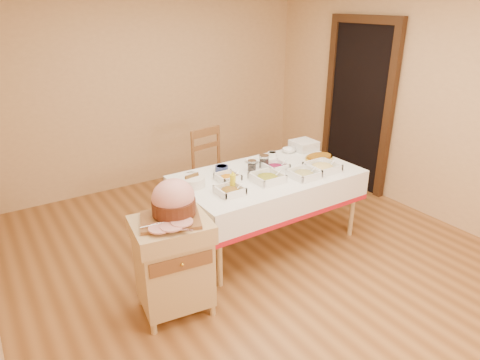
# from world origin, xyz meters

# --- Properties ---
(room_shell) EXTENTS (5.00, 5.00, 5.00)m
(room_shell) POSITION_xyz_m (0.00, 0.00, 1.30)
(room_shell) COLOR #925C2D
(room_shell) RESTS_ON ground
(doorway) EXTENTS (0.09, 1.10, 2.20)m
(doorway) POSITION_xyz_m (2.20, 0.90, 1.11)
(doorway) COLOR black
(doorway) RESTS_ON ground
(dining_table) EXTENTS (1.82, 1.02, 0.76)m
(dining_table) POSITION_xyz_m (0.30, 0.30, 0.60)
(dining_table) COLOR tan
(dining_table) RESTS_ON ground
(butcher_cart) EXTENTS (0.64, 0.56, 0.82)m
(butcher_cart) POSITION_xyz_m (-0.99, -0.20, 0.47)
(butcher_cart) COLOR tan
(butcher_cart) RESTS_ON ground
(dining_chair) EXTENTS (0.50, 0.49, 0.99)m
(dining_chair) POSITION_xyz_m (0.20, 1.22, 0.51)
(dining_chair) COLOR brown
(dining_chair) RESTS_ON ground
(ham_on_board) EXTENTS (0.47, 0.45, 0.31)m
(ham_on_board) POSITION_xyz_m (-0.94, -0.16, 0.95)
(ham_on_board) COLOR brown
(ham_on_board) RESTS_ON butcher_cart
(serving_dish_a) EXTENTS (0.23, 0.23, 0.10)m
(serving_dish_a) POSITION_xyz_m (-0.28, 0.09, 0.79)
(serving_dish_a) COLOR white
(serving_dish_a) RESTS_ON dining_table
(serving_dish_b) EXTENTS (0.27, 0.27, 0.11)m
(serving_dish_b) POSITION_xyz_m (0.18, 0.14, 0.80)
(serving_dish_b) COLOR white
(serving_dish_b) RESTS_ON dining_table
(serving_dish_c) EXTENTS (0.26, 0.26, 0.11)m
(serving_dish_c) POSITION_xyz_m (0.54, 0.03, 0.79)
(serving_dish_c) COLOR white
(serving_dish_c) RESTS_ON dining_table
(serving_dish_d) EXTENTS (0.29, 0.29, 0.11)m
(serving_dish_d) POSITION_xyz_m (0.82, 0.06, 0.80)
(serving_dish_d) COLOR white
(serving_dish_d) RESTS_ON dining_table
(serving_dish_e) EXTENTS (0.22, 0.21, 0.10)m
(serving_dish_e) POSITION_xyz_m (-0.13, 0.36, 0.79)
(serving_dish_e) COLOR white
(serving_dish_e) RESTS_ON dining_table
(serving_dish_f) EXTENTS (0.23, 0.22, 0.11)m
(serving_dish_f) POSITION_xyz_m (0.43, 0.34, 0.79)
(serving_dish_f) COLOR white
(serving_dish_f) RESTS_ON dining_table
(small_bowl_left) EXTENTS (0.13, 0.13, 0.06)m
(small_bowl_left) POSITION_xyz_m (-0.41, 0.58, 0.79)
(small_bowl_left) COLOR white
(small_bowl_left) RESTS_ON dining_table
(small_bowl_mid) EXTENTS (0.13, 0.13, 0.06)m
(small_bowl_mid) POSITION_xyz_m (-0.05, 0.61, 0.79)
(small_bowl_mid) COLOR navy
(small_bowl_mid) RESTS_ON dining_table
(small_bowl_right) EXTENTS (0.10, 0.10, 0.05)m
(small_bowl_right) POSITION_xyz_m (0.64, 0.68, 0.79)
(small_bowl_right) COLOR white
(small_bowl_right) RESTS_ON dining_table
(bowl_white_imported) EXTENTS (0.15, 0.15, 0.04)m
(bowl_white_imported) POSITION_xyz_m (0.35, 0.64, 0.78)
(bowl_white_imported) COLOR white
(bowl_white_imported) RESTS_ON dining_table
(bowl_small_imported) EXTENTS (0.19, 0.19, 0.05)m
(bowl_small_imported) POSITION_xyz_m (0.88, 0.68, 0.78)
(bowl_small_imported) COLOR white
(bowl_small_imported) RESTS_ON dining_table
(preserve_jar_left) EXTENTS (0.09, 0.09, 0.11)m
(preserve_jar_left) POSITION_xyz_m (0.21, 0.44, 0.81)
(preserve_jar_left) COLOR silver
(preserve_jar_left) RESTS_ON dining_table
(preserve_jar_right) EXTENTS (0.10, 0.10, 0.13)m
(preserve_jar_right) POSITION_xyz_m (0.37, 0.46, 0.82)
(preserve_jar_right) COLOR silver
(preserve_jar_right) RESTS_ON dining_table
(mustard_bottle) EXTENTS (0.05, 0.05, 0.17)m
(mustard_bottle) POSITION_xyz_m (-0.19, 0.18, 0.84)
(mustard_bottle) COLOR yellow
(mustard_bottle) RESTS_ON dining_table
(bread_basket) EXTENTS (0.24, 0.24, 0.11)m
(bread_basket) POSITION_xyz_m (-0.48, 0.43, 0.81)
(bread_basket) COLOR white
(bread_basket) RESTS_ON dining_table
(plate_stack) EXTENTS (0.26, 0.26, 0.11)m
(plate_stack) POSITION_xyz_m (1.08, 0.66, 0.82)
(plate_stack) COLOR white
(plate_stack) RESTS_ON dining_table
(brass_platter) EXTENTS (0.34, 0.24, 0.04)m
(brass_platter) POSITION_xyz_m (1.02, 0.33, 0.78)
(brass_platter) COLOR gold
(brass_platter) RESTS_ON dining_table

